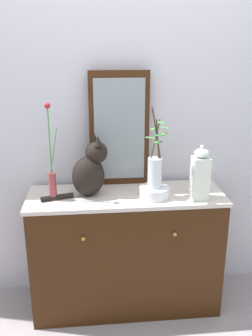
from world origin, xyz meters
TOP-DOWN VIEW (x-y plane):
  - ground_plane at (0.00, 0.00)m, footprint 6.00×6.00m
  - wall_back at (0.00, 0.29)m, footprint 4.40×0.08m
  - sideboard at (0.00, -0.00)m, footprint 1.28×0.45m
  - mirror_leaning at (-0.03, 0.19)m, footprint 0.40×0.03m
  - cat_sitting at (-0.23, 0.02)m, footprint 0.43×0.23m
  - vase_slim_green at (-0.46, -0.04)m, footprint 0.07×0.05m
  - bowl_porcelain at (0.17, -0.06)m, footprint 0.19×0.19m
  - vase_glass_clear at (0.18, -0.06)m, footprint 0.15×0.21m
  - jar_lidded_porcelain at (0.45, -0.11)m, footprint 0.10×0.10m

SIDE VIEW (x-z plane):
  - ground_plane at x=0.00m, z-range 0.00..0.00m
  - sideboard at x=0.00m, z-range 0.00..0.84m
  - bowl_porcelain at x=0.17m, z-range 0.84..0.91m
  - vase_slim_green at x=-0.46m, z-range 0.70..1.31m
  - jar_lidded_porcelain at x=0.45m, z-range 0.83..1.18m
  - cat_sitting at x=-0.23m, z-range 0.81..1.21m
  - vase_glass_clear at x=0.18m, z-range 0.78..1.29m
  - mirror_leaning at x=-0.03m, z-range 0.84..1.61m
  - wall_back at x=0.00m, z-range 0.00..2.60m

